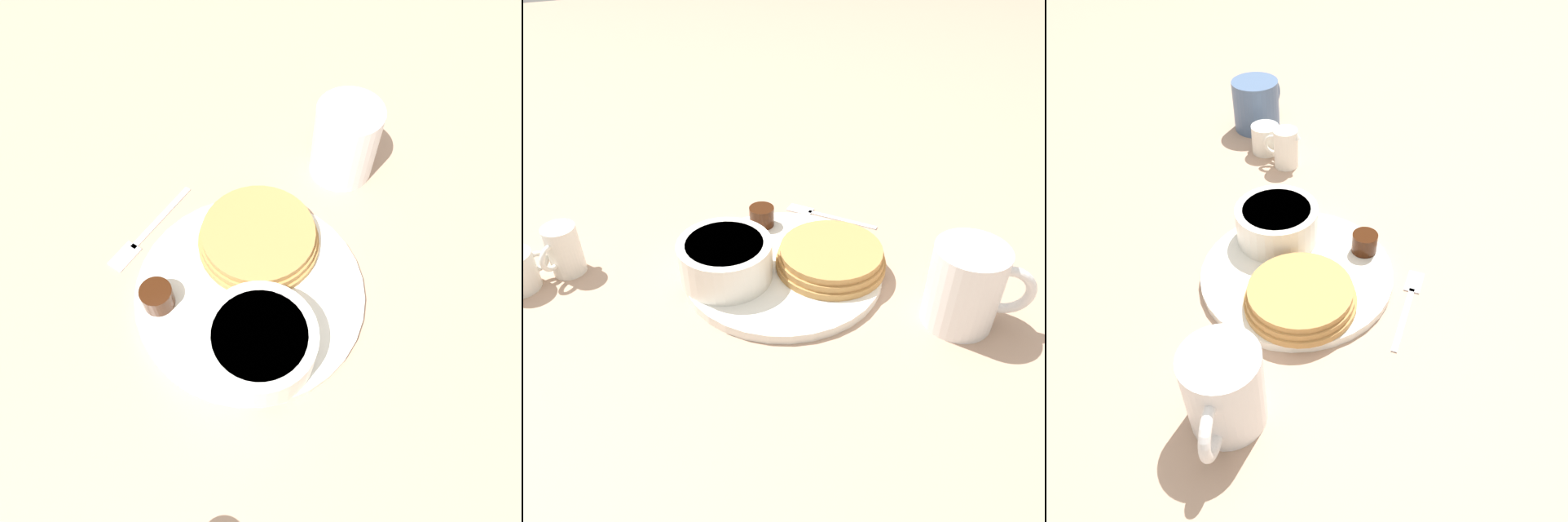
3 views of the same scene
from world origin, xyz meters
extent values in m
plane|color=tan|center=(0.00, 0.00, 0.00)|extent=(4.00, 4.00, 0.00)
cylinder|color=white|center=(0.00, 0.00, 0.01)|extent=(0.25, 0.25, 0.01)
cylinder|color=#B78447|center=(-0.05, 0.03, 0.02)|extent=(0.14, 0.14, 0.01)
cylinder|color=#B78447|center=(-0.05, 0.03, 0.03)|extent=(0.13, 0.13, 0.01)
cylinder|color=#B78447|center=(-0.05, 0.03, 0.03)|extent=(0.13, 0.13, 0.01)
cylinder|color=white|center=(0.07, -0.01, 0.04)|extent=(0.11, 0.11, 0.05)
cylinder|color=white|center=(0.07, -0.01, 0.06)|extent=(0.09, 0.09, 0.01)
cylinder|color=#38190A|center=(-0.01, -0.10, 0.03)|extent=(0.03, 0.03, 0.03)
cylinder|color=white|center=(0.09, -0.03, 0.02)|extent=(0.05, 0.05, 0.02)
sphere|color=white|center=(0.09, -0.03, 0.04)|extent=(0.03, 0.03, 0.03)
cylinder|color=white|center=(-0.14, 0.16, 0.05)|extent=(0.08, 0.08, 0.10)
torus|color=white|center=(-0.17, 0.19, 0.05)|extent=(0.06, 0.05, 0.06)
cube|color=silver|center=(-0.13, -0.07, 0.00)|extent=(0.07, 0.09, 0.00)
cube|color=silver|center=(-0.09, -0.12, 0.00)|extent=(0.04, 0.04, 0.00)
camera|label=1|loc=(0.24, -0.06, 0.51)|focal=35.00mm
camera|label=2|loc=(0.22, 0.46, 0.40)|focal=35.00mm
camera|label=3|loc=(-0.41, 0.24, 0.47)|focal=35.00mm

